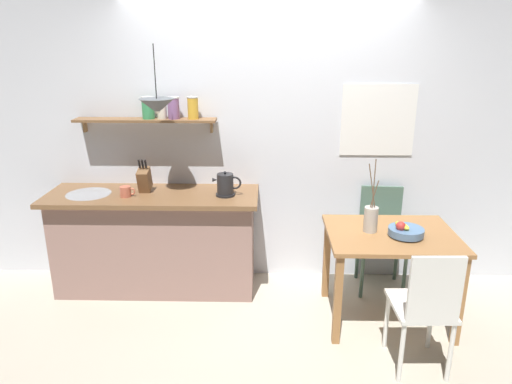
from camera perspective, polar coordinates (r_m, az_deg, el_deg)
ground_plane at (r=4.16m, az=1.33°, el=-13.64°), size 14.00×14.00×0.00m
back_wall at (r=4.28m, az=4.21°, el=6.74°), size 6.80×0.11×2.70m
kitchen_counter at (r=4.34m, az=-12.01°, el=-5.76°), size 1.83×0.63×0.91m
wall_shelf at (r=4.19m, az=-11.74°, el=9.28°), size 1.22×0.20×0.32m
dining_table at (r=3.86m, az=15.94°, el=-6.37°), size 0.99×0.78×0.75m
dining_chair_near at (r=3.38m, az=19.81°, el=-12.75°), size 0.39×0.44×0.92m
dining_chair_far at (r=4.43m, az=14.86°, el=-4.90°), size 0.45×0.45×0.92m
fruit_bowl at (r=3.75m, az=17.60°, el=-4.49°), size 0.27×0.27×0.13m
twig_vase at (r=3.76m, az=13.71°, el=-3.14°), size 0.11×0.11×0.58m
electric_kettle at (r=4.00m, az=-3.70°, el=0.86°), size 0.24×0.16×0.22m
knife_block at (r=4.19m, az=-13.35°, el=1.51°), size 0.10×0.18×0.30m
coffee_mug_by_sink at (r=4.13m, az=-15.47°, el=0.06°), size 0.13×0.09×0.09m
pendant_lamp at (r=3.85m, az=-11.88°, el=10.15°), size 0.28×0.28×0.53m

